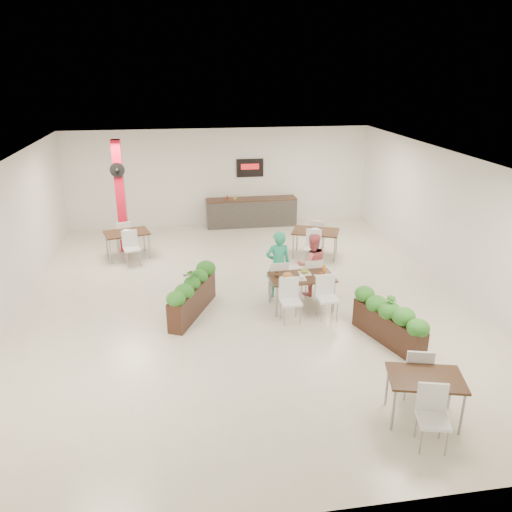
{
  "coord_description": "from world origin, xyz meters",
  "views": [
    {
      "loc": [
        -1.36,
        -10.35,
        5.04
      ],
      "look_at": [
        0.25,
        -0.12,
        1.1
      ],
      "focal_mm": 35.0,
      "sensor_mm": 36.0,
      "label": 1
    }
  ],
  "objects": [
    {
      "name": "ground",
      "position": [
        0.0,
        0.0,
        0.0
      ],
      "size": [
        12.0,
        12.0,
        0.0
      ],
      "primitive_type": "plane",
      "color": "beige",
      "rests_on": "ground"
    },
    {
      "name": "room_shell",
      "position": [
        0.0,
        0.0,
        2.01
      ],
      "size": [
        10.1,
        12.1,
        3.22
      ],
      "color": "white",
      "rests_on": "ground"
    },
    {
      "name": "red_column",
      "position": [
        -3.0,
        3.79,
        1.64
      ],
      "size": [
        0.4,
        0.41,
        3.2
      ],
      "color": "red",
      "rests_on": "ground"
    },
    {
      "name": "service_counter",
      "position": [
        1.0,
        5.65,
        0.49
      ],
      "size": [
        3.0,
        0.64,
        2.2
      ],
      "color": "#33302D",
      "rests_on": "ground"
    },
    {
      "name": "main_table",
      "position": [
        1.18,
        -0.6,
        0.64
      ],
      "size": [
        1.43,
        1.66,
        0.92
      ],
      "rotation": [
        0.0,
        0.0,
        0.03
      ],
      "color": "black",
      "rests_on": "ground"
    },
    {
      "name": "diner_man",
      "position": [
        0.79,
        0.05,
        0.79
      ],
      "size": [
        0.59,
        0.4,
        1.59
      ],
      "primitive_type": "imported",
      "rotation": [
        0.0,
        0.0,
        3.17
      ],
      "color": "#25A479",
      "rests_on": "ground"
    },
    {
      "name": "diner_woman",
      "position": [
        1.59,
        0.05,
        0.75
      ],
      "size": [
        0.74,
        0.59,
        1.49
      ],
      "primitive_type": "imported",
      "rotation": [
        0.0,
        0.0,
        3.17
      ],
      "color": "#EE6971",
      "rests_on": "ground"
    },
    {
      "name": "planter_left",
      "position": [
        -1.2,
        -0.54,
        0.52
      ],
      "size": [
        1.1,
        1.89,
        1.06
      ],
      "rotation": [
        0.0,
        0.0,
        1.14
      ],
      "color": "black",
      "rests_on": "ground"
    },
    {
      "name": "planter_right",
      "position": [
        2.49,
        -2.33,
        0.49
      ],
      "size": [
        0.88,
        1.81,
        0.98
      ],
      "rotation": [
        0.0,
        0.0,
        1.9
      ],
      "color": "black",
      "rests_on": "ground"
    },
    {
      "name": "side_table_a",
      "position": [
        -2.87,
        3.19,
        0.63
      ],
      "size": [
        1.34,
        1.67,
        0.92
      ],
      "rotation": [
        0.0,
        0.0,
        0.27
      ],
      "color": "black",
      "rests_on": "ground"
    },
    {
      "name": "side_table_b",
      "position": [
        2.35,
        2.5,
        0.64
      ],
      "size": [
        1.49,
        1.66,
        0.92
      ],
      "rotation": [
        0.0,
        0.0,
        -0.39
      ],
      "color": "black",
      "rests_on": "ground"
    },
    {
      "name": "side_table_c",
      "position": [
        2.1,
        -4.57,
        0.62
      ],
      "size": [
        1.24,
        1.67,
        0.92
      ],
      "rotation": [
        0.0,
        0.0,
        -0.25
      ],
      "color": "black",
      "rests_on": "ground"
    }
  ]
}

